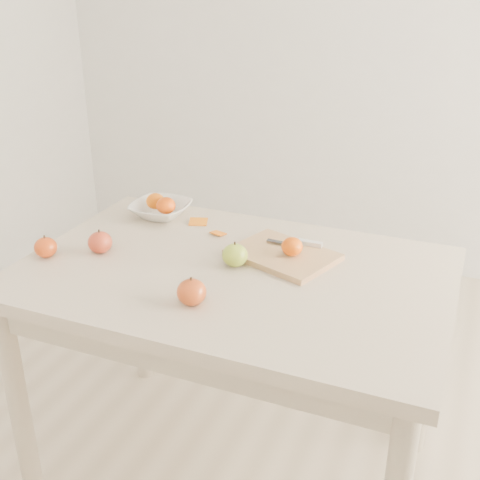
% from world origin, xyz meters
% --- Properties ---
extents(ground, '(3.50, 3.50, 0.00)m').
position_xyz_m(ground, '(0.00, 0.00, 0.00)').
color(ground, '#C6B293').
rests_on(ground, ground).
extents(table, '(1.20, 0.80, 0.75)m').
position_xyz_m(table, '(0.00, 0.00, 0.65)').
color(table, '#C6B696').
rests_on(table, ground).
extents(cutting_board, '(0.34, 0.30, 0.02)m').
position_xyz_m(cutting_board, '(0.11, 0.13, 0.76)').
color(cutting_board, tan).
rests_on(cutting_board, table).
extents(board_tangerine, '(0.06, 0.06, 0.05)m').
position_xyz_m(board_tangerine, '(0.14, 0.12, 0.80)').
color(board_tangerine, '#D25807').
rests_on(board_tangerine, cutting_board).
extents(fruit_bowl, '(0.20, 0.20, 0.05)m').
position_xyz_m(fruit_bowl, '(-0.39, 0.27, 0.77)').
color(fruit_bowl, white).
rests_on(fruit_bowl, table).
extents(bowl_tangerine_near, '(0.06, 0.06, 0.06)m').
position_xyz_m(bowl_tangerine_near, '(-0.41, 0.28, 0.80)').
color(bowl_tangerine_near, '#D36307').
rests_on(bowl_tangerine_near, fruit_bowl).
extents(bowl_tangerine_far, '(0.06, 0.06, 0.06)m').
position_xyz_m(bowl_tangerine_far, '(-0.36, 0.26, 0.80)').
color(bowl_tangerine_far, '#CF5607').
rests_on(bowl_tangerine_far, fruit_bowl).
extents(orange_peel_a, '(0.07, 0.06, 0.01)m').
position_xyz_m(orange_peel_a, '(-0.24, 0.26, 0.75)').
color(orange_peel_a, orange).
rests_on(orange_peel_a, table).
extents(orange_peel_b, '(0.05, 0.05, 0.01)m').
position_xyz_m(orange_peel_b, '(-0.14, 0.21, 0.75)').
color(orange_peel_b, orange).
rests_on(orange_peel_b, table).
extents(paring_knife, '(0.17, 0.05, 0.01)m').
position_xyz_m(paring_knife, '(0.15, 0.20, 0.78)').
color(paring_knife, silver).
rests_on(paring_knife, cutting_board).
extents(apple_green, '(0.07, 0.07, 0.07)m').
position_xyz_m(apple_green, '(-0.00, 0.02, 0.78)').
color(apple_green, olive).
rests_on(apple_green, table).
extents(apple_red_d, '(0.07, 0.07, 0.06)m').
position_xyz_m(apple_red_d, '(-0.54, -0.13, 0.78)').
color(apple_red_d, '#A71A05').
rests_on(apple_red_d, table).
extents(apple_red_b, '(0.07, 0.07, 0.07)m').
position_xyz_m(apple_red_b, '(-0.41, -0.05, 0.78)').
color(apple_red_b, maroon).
rests_on(apple_red_b, table).
extents(apple_red_c, '(0.08, 0.08, 0.07)m').
position_xyz_m(apple_red_c, '(-0.02, -0.22, 0.78)').
color(apple_red_c, maroon).
rests_on(apple_red_c, table).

